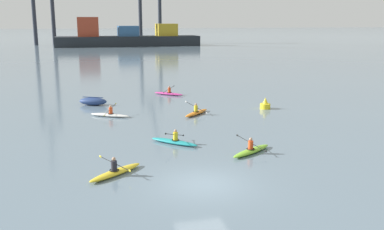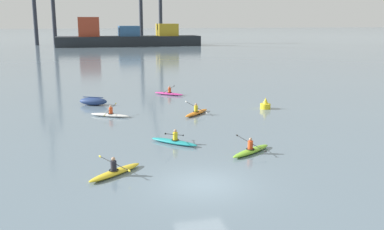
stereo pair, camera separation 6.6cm
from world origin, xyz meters
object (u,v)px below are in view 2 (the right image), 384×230
(kayak_yellow, at_px, (115,171))
(kayak_orange, at_px, (196,112))
(kayak_magenta, at_px, (169,93))
(channel_buoy, at_px, (265,105))
(kayak_lime, at_px, (251,150))
(container_barge, at_px, (127,38))
(kayak_teal, at_px, (174,141))
(capsized_dinghy, at_px, (93,101))
(kayak_white, at_px, (110,115))

(kayak_yellow, relative_size, kayak_orange, 1.06)
(kayak_yellow, distance_m, kayak_magenta, 23.70)
(channel_buoy, distance_m, kayak_lime, 13.26)
(container_barge, height_order, kayak_orange, container_barge)
(kayak_orange, bearing_deg, channel_buoy, 6.82)
(channel_buoy, distance_m, kayak_yellow, 19.49)
(kayak_magenta, height_order, kayak_orange, kayak_orange)
(container_barge, relative_size, kayak_lime, 13.34)
(kayak_yellow, height_order, kayak_teal, kayak_teal)
(kayak_yellow, bearing_deg, channel_buoy, 43.67)
(capsized_dinghy, relative_size, kayak_white, 0.88)
(kayak_orange, height_order, kayak_teal, kayak_orange)
(capsized_dinghy, xyz_separation_m, kayak_lime, (8.51, -17.22, -0.18))
(container_barge, height_order, kayak_yellow, container_barge)
(kayak_orange, bearing_deg, container_barge, 87.31)
(kayak_magenta, bearing_deg, kayak_lime, -88.02)
(container_barge, bearing_deg, capsized_dinghy, -97.90)
(kayak_yellow, height_order, kayak_magenta, same)
(kayak_magenta, distance_m, kayak_teal, 18.17)
(kayak_white, bearing_deg, channel_buoy, -0.63)
(kayak_lime, bearing_deg, kayak_white, 121.67)
(kayak_lime, bearing_deg, kayak_orange, 91.97)
(kayak_teal, bearing_deg, kayak_orange, 65.85)
(capsized_dinghy, relative_size, kayak_teal, 0.99)
(capsized_dinghy, distance_m, kayak_lime, 19.21)
(kayak_yellow, distance_m, kayak_teal, 6.18)
(channel_buoy, bearing_deg, kayak_magenta, 126.85)
(capsized_dinghy, relative_size, kayak_magenta, 0.97)
(container_barge, distance_m, kayak_yellow, 111.41)
(kayak_yellow, relative_size, kayak_magenta, 1.03)
(kayak_lime, height_order, kayak_orange, kayak_orange)
(container_barge, relative_size, kayak_magenta, 14.55)
(container_barge, xyz_separation_m, kayak_orange, (-4.61, -98.03, -2.35))
(channel_buoy, height_order, kayak_lime, channel_buoy)
(kayak_white, xyz_separation_m, kayak_teal, (3.39, -8.93, 0.00))
(kayak_yellow, xyz_separation_m, kayak_teal, (4.03, 4.68, 0.00))
(kayak_teal, bearing_deg, container_barge, 85.58)
(channel_buoy, relative_size, kayak_lime, 0.31)
(kayak_lime, bearing_deg, kayak_teal, 142.93)
(container_barge, relative_size, kayak_teal, 14.96)
(container_barge, bearing_deg, kayak_yellow, -96.30)
(capsized_dinghy, xyz_separation_m, kayak_orange, (8.13, -6.23, -0.18))
(kayak_orange, bearing_deg, capsized_dinghy, 142.57)
(kayak_orange, xyz_separation_m, kayak_white, (-6.98, 0.92, -0.00))
(channel_buoy, bearing_deg, kayak_yellow, -136.33)
(container_barge, height_order, channel_buoy, container_barge)
(container_barge, distance_m, kayak_magenta, 88.33)
(channel_buoy, relative_size, kayak_orange, 0.35)
(container_barge, distance_m, channel_buoy, 97.30)
(kayak_magenta, relative_size, kayak_teal, 1.03)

